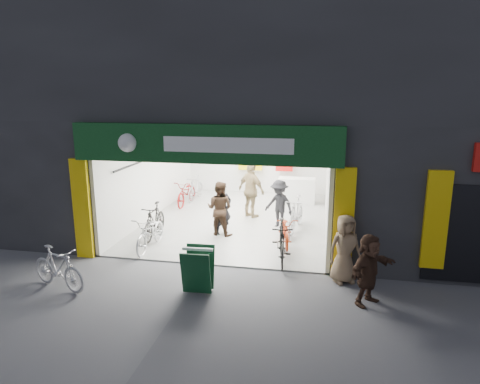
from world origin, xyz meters
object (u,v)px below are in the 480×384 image
(bike_left_front, at_px, (151,232))
(bike_right_front, at_px, (282,242))
(parked_bike, at_px, (58,268))
(sandwich_board, at_px, (198,269))
(pedestrian_near, at_px, (345,249))

(bike_left_front, xyz_separation_m, bike_right_front, (3.60, -0.22, 0.05))
(bike_right_front, height_order, parked_bike, bike_right_front)
(bike_left_front, bearing_deg, bike_right_front, -4.06)
(bike_left_front, relative_size, bike_right_front, 1.03)
(bike_left_front, distance_m, sandwich_board, 3.01)
(bike_right_front, distance_m, parked_bike, 5.24)
(parked_bike, xyz_separation_m, pedestrian_near, (6.14, 1.55, 0.31))
(bike_right_front, distance_m, sandwich_board, 2.58)
(pedestrian_near, bearing_deg, parked_bike, 168.60)
(bike_right_front, relative_size, pedestrian_near, 1.11)
(pedestrian_near, relative_size, sandwich_board, 1.63)
(bike_right_front, relative_size, sandwich_board, 1.82)
(parked_bike, relative_size, sandwich_board, 1.65)
(parked_bike, bearing_deg, pedestrian_near, -56.17)
(bike_left_front, distance_m, bike_right_front, 3.61)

